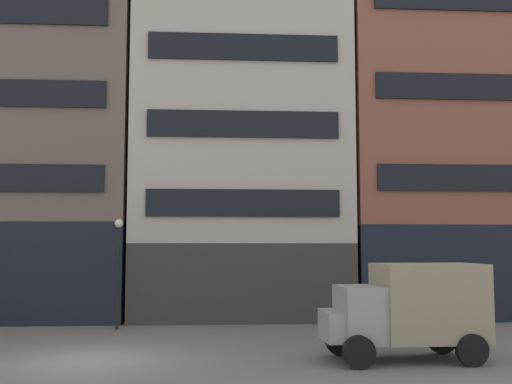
# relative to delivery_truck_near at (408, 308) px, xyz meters

# --- Properties ---
(ground_plane) EXTENTS (120.00, 120.00, 0.00)m
(ground_plane) POSITION_rel_delivery_truck_near_xyz_m (-8.71, 0.65, -1.42)
(ground_plane) COLOR slate
(building_center_left) EXTENTS (9.91, 6.29, 14.79)m
(building_center_left) POSITION_rel_delivery_truck_near_xyz_m (-13.66, 10.75, 6.01)
(building_center_left) COLOR black
(building_center_left) RESTS_ON ground_plane
(building_center_right) EXTENTS (9.78, 6.29, 16.59)m
(building_center_right) POSITION_rel_delivery_truck_near_xyz_m (-4.17, 10.75, 6.91)
(building_center_right) COLOR #38332D
(building_center_right) RESTS_ON ground_plane
(building_far_right) EXTENTS (9.29, 6.29, 16.03)m
(building_far_right) POSITION_rel_delivery_truck_near_xyz_m (5.02, 10.75, 6.63)
(building_far_right) COLOR black
(building_far_right) RESTS_ON ground_plane
(delivery_truck_near) EXTENTS (4.42, 2.29, 2.62)m
(delivery_truck_near) POSITION_rel_delivery_truck_near_xyz_m (0.00, 0.00, 0.00)
(delivery_truck_near) COLOR gray
(delivery_truck_near) RESTS_ON ground_plane
(streetlamp_curbside) EXTENTS (0.32, 0.32, 4.12)m
(streetlamp_curbside) POSITION_rel_delivery_truck_near_xyz_m (-8.93, 6.76, 1.25)
(streetlamp_curbside) COLOR black
(streetlamp_curbside) RESTS_ON ground_plane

